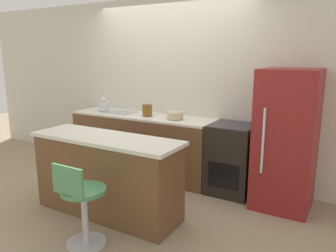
{
  "coord_description": "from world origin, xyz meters",
  "views": [
    {
      "loc": [
        2.41,
        -3.62,
        1.79
      ],
      "look_at": [
        0.49,
        -0.33,
        0.95
      ],
      "focal_mm": 35.0,
      "sensor_mm": 36.0,
      "label": 1
    }
  ],
  "objects_px": {
    "oven_range": "(231,159)",
    "kettle": "(104,105)",
    "refrigerator": "(286,140)",
    "mixing_bowl": "(175,115)",
    "stool_chair": "(82,205)"
  },
  "relations": [
    {
      "from": "oven_range",
      "to": "refrigerator",
      "type": "relative_size",
      "value": 0.56
    },
    {
      "from": "oven_range",
      "to": "kettle",
      "type": "xyz_separation_m",
      "value": [
        -2.12,
        -0.03,
        0.55
      ]
    },
    {
      "from": "mixing_bowl",
      "to": "oven_range",
      "type": "bearing_deg",
      "value": 1.81
    },
    {
      "from": "stool_chair",
      "to": "kettle",
      "type": "bearing_deg",
      "value": 125.64
    },
    {
      "from": "stool_chair",
      "to": "mixing_bowl",
      "type": "xyz_separation_m",
      "value": [
        -0.06,
        1.88,
        0.55
      ]
    },
    {
      "from": "oven_range",
      "to": "kettle",
      "type": "bearing_deg",
      "value": -179.29
    },
    {
      "from": "refrigerator",
      "to": "mixing_bowl",
      "type": "xyz_separation_m",
      "value": [
        -1.5,
        0.03,
        0.14
      ]
    },
    {
      "from": "kettle",
      "to": "refrigerator",
      "type": "bearing_deg",
      "value": -0.57
    },
    {
      "from": "oven_range",
      "to": "kettle",
      "type": "distance_m",
      "value": 2.19
    },
    {
      "from": "oven_range",
      "to": "kettle",
      "type": "relative_size",
      "value": 4.08
    },
    {
      "from": "kettle",
      "to": "oven_range",
      "type": "bearing_deg",
      "value": 0.71
    },
    {
      "from": "kettle",
      "to": "mixing_bowl",
      "type": "bearing_deg",
      "value": 0.0
    },
    {
      "from": "stool_chair",
      "to": "mixing_bowl",
      "type": "relative_size",
      "value": 3.72
    },
    {
      "from": "refrigerator",
      "to": "kettle",
      "type": "bearing_deg",
      "value": 179.43
    },
    {
      "from": "oven_range",
      "to": "mixing_bowl",
      "type": "relative_size",
      "value": 4.03
    }
  ]
}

